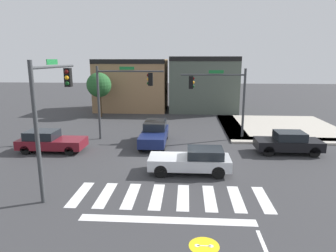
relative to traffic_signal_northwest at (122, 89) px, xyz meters
name	(u,v)px	position (x,y,z in m)	size (l,w,h in m)	color
ground_plane	(174,163)	(4.14, -5.15, -3.86)	(120.00, 120.00, 0.00)	#353538
crosswalk_near	(170,197)	(4.14, -9.65, -3.86)	(8.75, 2.60, 0.01)	silver
bike_detector_marking	(204,246)	(5.47, -13.19, -3.86)	(1.02, 1.02, 0.01)	yellow
curb_corner_northeast	(275,128)	(12.63, 4.27, -3.79)	(10.00, 10.60, 0.15)	#B2AA9E
storefront_row	(168,84)	(2.52, 13.86, -0.76)	(16.46, 6.18, 6.31)	#93704C
traffic_signal_northwest	(122,89)	(0.00, 0.00, 0.00)	(5.03, 0.32, 5.53)	#383A3D
traffic_signal_southwest	(52,101)	(-1.28, -8.93, 0.31)	(0.32, 4.48, 6.02)	#383A3D
traffic_signal_northeast	(220,91)	(7.31, 0.76, -0.18)	(4.86, 0.32, 5.36)	#383A3D
car_silver	(193,160)	(5.19, -6.67, -3.16)	(4.36, 1.74, 1.38)	#B7BABF
car_maroon	(50,141)	(-4.24, -3.36, -3.16)	(4.29, 1.82, 1.41)	maroon
car_black	(288,143)	(11.47, -2.81, -3.14)	(4.14, 1.74, 1.44)	black
car_navy	(155,133)	(2.54, -1.17, -3.06)	(1.75, 4.64, 1.57)	#141E4C
roadside_tree	(99,85)	(-4.36, 8.85, -0.51)	(2.56, 2.56, 4.68)	#4C3823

